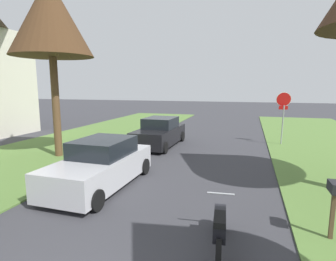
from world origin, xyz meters
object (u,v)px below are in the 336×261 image
parked_sedan_silver (101,165)px  parked_motorcycle (220,228)px  parked_sedan_black (160,133)px  curbside_mailbox (334,194)px  stop_sign_far (283,107)px  street_tree_left_mid_a (50,18)px

parked_sedan_silver → parked_motorcycle: 4.90m
parked_sedan_silver → parked_motorcycle: (4.17, -2.57, -0.24)m
parked_sedan_black → parked_motorcycle: (4.30, -9.16, -0.24)m
parked_motorcycle → curbside_mailbox: (2.27, 1.03, 0.57)m
stop_sign_far → curbside_mailbox: bearing=-90.1°
stop_sign_far → curbside_mailbox: stop_sign_far is taller
street_tree_left_mid_a → parked_sedan_black: bearing=44.0°
stop_sign_far → parked_sedan_silver: stop_sign_far is taller
street_tree_left_mid_a → parked_sedan_black: size_ratio=1.79×
curbside_mailbox → street_tree_left_mid_a: bearing=156.9°
stop_sign_far → street_tree_left_mid_a: bearing=-150.5°
curbside_mailbox → stop_sign_far: bearing=89.9°
street_tree_left_mid_a → parked_motorcycle: 11.38m
parked_sedan_black → curbside_mailbox: 10.46m
parked_sedan_silver → curbside_mailbox: size_ratio=3.50×
parked_sedan_silver → curbside_mailbox: parked_sedan_silver is taller
parked_sedan_black → stop_sign_far: bearing=18.4°
stop_sign_far → parked_sedan_black: (-6.60, -2.20, -1.45)m
parked_sedan_black → curbside_mailbox: size_ratio=3.50×
street_tree_left_mid_a → curbside_mailbox: 12.46m
parked_sedan_black → street_tree_left_mid_a: bearing=-136.0°
stop_sign_far → parked_motorcycle: (-2.29, -11.36, -1.69)m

